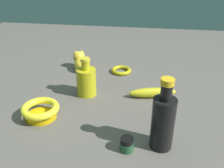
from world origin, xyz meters
name	(u,v)px	position (x,y,z in m)	size (l,w,h in m)	color
ground	(112,99)	(0.00, 0.00, 0.00)	(2.00, 2.00, 0.00)	#5B5651
banana	(153,93)	(0.15, 0.04, 0.02)	(0.18, 0.04, 0.04)	gold
bottle_tall	(163,121)	(0.17, -0.23, 0.09)	(0.06, 0.06, 0.21)	black
bowl	(40,110)	(-0.21, -0.15, 0.03)	(0.12, 0.12, 0.05)	gold
bottle_short	(86,81)	(-0.10, 0.02, 0.06)	(0.07, 0.07, 0.15)	gold
bangle	(121,70)	(0.01, 0.24, 0.01)	(0.09, 0.09, 0.02)	gold
cat_figurine	(81,62)	(-0.18, 0.24, 0.04)	(0.10, 0.12, 0.09)	yellow
nail_polish_jar	(127,144)	(0.08, -0.26, 0.02)	(0.04, 0.04, 0.04)	#245130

